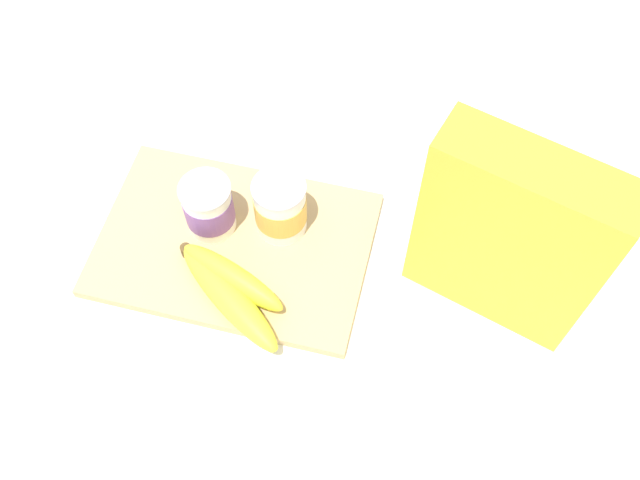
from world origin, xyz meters
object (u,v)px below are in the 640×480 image
(banana_bunch, at_px, (230,288))
(spoon, at_px, (100,202))
(yogurt_cup_front, at_px, (209,207))
(cereal_box, at_px, (510,238))
(yogurt_cup_back, at_px, (280,207))
(cutting_board, at_px, (235,244))

(banana_bunch, relative_size, spoon, 1.33)
(banana_bunch, bearing_deg, yogurt_cup_front, 120.95)
(yogurt_cup_front, bearing_deg, banana_bunch, -59.05)
(cereal_box, distance_m, spoon, 0.55)
(yogurt_cup_back, distance_m, banana_bunch, 0.12)
(banana_bunch, distance_m, spoon, 0.24)
(cereal_box, bearing_deg, yogurt_cup_back, -168.82)
(cereal_box, bearing_deg, cutting_board, -161.20)
(yogurt_cup_front, xyz_separation_m, banana_bunch, (0.06, -0.09, -0.02))
(yogurt_cup_front, distance_m, banana_bunch, 0.11)
(cereal_box, relative_size, banana_bunch, 1.56)
(cereal_box, height_order, banana_bunch, cereal_box)
(cereal_box, bearing_deg, spoon, -164.20)
(yogurt_cup_back, bearing_deg, cereal_box, -5.37)
(cereal_box, bearing_deg, banana_bunch, -147.73)
(cereal_box, height_order, spoon, cereal_box)
(banana_bunch, xyz_separation_m, spoon, (-0.22, 0.09, -0.03))
(cutting_board, height_order, yogurt_cup_back, yogurt_cup_back)
(cutting_board, distance_m, yogurt_cup_back, 0.08)
(yogurt_cup_back, bearing_deg, spoon, -175.69)
(yogurt_cup_front, height_order, banana_bunch, yogurt_cup_front)
(banana_bunch, bearing_deg, cutting_board, 105.34)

